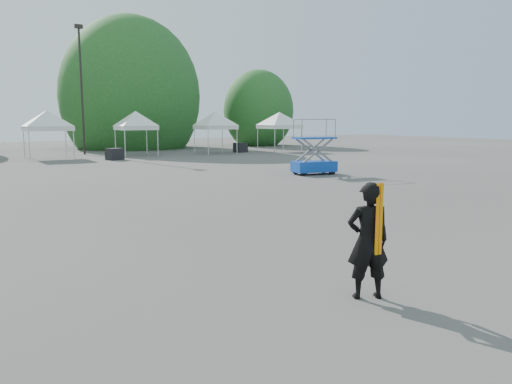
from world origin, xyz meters
TOP-DOWN VIEW (x-y plane):
  - ground at (0.00, 0.00)m, footprint 120.00×120.00m
  - light_pole_east at (3.00, 32.00)m, footprint 0.60×0.25m
  - tree_mid_e at (9.00, 39.00)m, footprint 5.12×5.12m
  - tree_far_e at (22.00, 37.00)m, footprint 3.84×3.84m
  - tent_e at (-0.07, 28.86)m, footprint 4.26×4.26m
  - tent_f at (6.04, 28.54)m, footprint 3.77×3.77m
  - tent_g at (12.24, 27.66)m, footprint 3.84×3.84m
  - tent_h at (18.17, 27.36)m, footprint 4.10×4.10m
  - man at (-0.55, -2.90)m, footprint 0.76×0.65m
  - scissor_lift at (9.45, 11.29)m, footprint 2.23×1.35m
  - crate_mid at (3.50, 25.35)m, footprint 1.20×1.06m
  - crate_east at (14.74, 28.04)m, footprint 1.14×0.96m

SIDE VIEW (x-z plane):
  - ground at x=0.00m, z-range 0.00..0.00m
  - crate_east at x=14.74m, z-range 0.00..0.78m
  - crate_mid at x=3.50m, z-range 0.00..0.78m
  - man at x=-0.55m, z-range 0.00..1.78m
  - scissor_lift at x=9.45m, z-range 0.01..2.72m
  - tent_f at x=6.04m, z-range 1.12..5.00m
  - tent_g at x=12.24m, z-range 1.12..5.00m
  - tent_h at x=18.17m, z-range 1.12..5.00m
  - tent_e at x=-0.07m, z-range 1.12..5.00m
  - tree_far_e at x=22.00m, z-range 0.70..6.55m
  - tree_mid_e at x=9.00m, z-range 0.94..8.74m
  - light_pole_east at x=3.00m, z-range 0.62..10.42m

